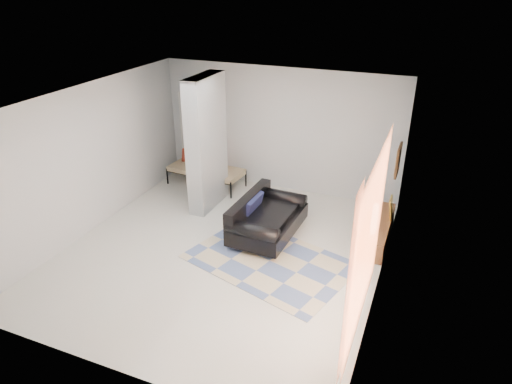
% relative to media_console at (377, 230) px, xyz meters
% --- Properties ---
extents(floor, '(6.00, 6.00, 0.00)m').
position_rel_media_console_xyz_m(floor, '(-2.52, -1.48, -0.21)').
color(floor, beige).
rests_on(floor, ground).
extents(ceiling, '(6.00, 6.00, 0.00)m').
position_rel_media_console_xyz_m(ceiling, '(-2.52, -1.48, 2.59)').
color(ceiling, white).
rests_on(ceiling, wall_back).
extents(wall_back, '(6.00, 0.00, 6.00)m').
position_rel_media_console_xyz_m(wall_back, '(-2.52, 1.52, 1.19)').
color(wall_back, silver).
rests_on(wall_back, ground).
extents(wall_front, '(6.00, 0.00, 6.00)m').
position_rel_media_console_xyz_m(wall_front, '(-2.52, -4.48, 1.19)').
color(wall_front, silver).
rests_on(wall_front, ground).
extents(wall_left, '(0.00, 6.00, 6.00)m').
position_rel_media_console_xyz_m(wall_left, '(-5.27, -1.48, 1.19)').
color(wall_left, silver).
rests_on(wall_left, ground).
extents(wall_right, '(0.00, 6.00, 6.00)m').
position_rel_media_console_xyz_m(wall_right, '(0.23, -1.48, 1.19)').
color(wall_right, silver).
rests_on(wall_right, ground).
extents(partition_column, '(0.35, 1.20, 2.80)m').
position_rel_media_console_xyz_m(partition_column, '(-3.62, 0.12, 1.19)').
color(partition_column, '#9CA1A2').
rests_on(partition_column, floor).
extents(hallway_door, '(0.85, 0.06, 2.04)m').
position_rel_media_console_xyz_m(hallway_door, '(-4.62, 1.48, 0.81)').
color(hallway_door, silver).
rests_on(hallway_door, floor).
extents(curtain, '(0.00, 2.55, 2.55)m').
position_rel_media_console_xyz_m(curtain, '(0.15, -2.63, 1.24)').
color(curtain, orange).
rests_on(curtain, wall_right).
extents(wall_art, '(0.04, 0.45, 0.55)m').
position_rel_media_console_xyz_m(wall_art, '(0.20, -0.00, 1.44)').
color(wall_art, '#37210F').
rests_on(wall_art, wall_right).
extents(media_console, '(0.45, 1.68, 0.80)m').
position_rel_media_console_xyz_m(media_console, '(0.00, 0.00, 0.00)').
color(media_console, brown).
rests_on(media_console, floor).
extents(loveseat, '(1.10, 1.79, 0.76)m').
position_rel_media_console_xyz_m(loveseat, '(-2.03, -0.62, 0.14)').
color(loveseat, silver).
rests_on(loveseat, floor).
extents(daybed, '(1.83, 0.89, 0.77)m').
position_rel_media_console_xyz_m(daybed, '(-4.16, 1.00, 0.21)').
color(daybed, black).
rests_on(daybed, floor).
extents(area_rug, '(3.15, 2.53, 0.01)m').
position_rel_media_console_xyz_m(area_rug, '(-1.62, -1.45, -0.20)').
color(area_rug, '#C0B292').
rests_on(area_rug, floor).
extents(cylinder_lamp, '(0.11, 0.11, 0.58)m').
position_rel_media_console_xyz_m(cylinder_lamp, '(-0.02, -0.50, 0.48)').
color(cylinder_lamp, beige).
rests_on(cylinder_lamp, media_console).
extents(bronze_figurine, '(0.11, 0.11, 0.22)m').
position_rel_media_console_xyz_m(bronze_figurine, '(-0.05, 0.36, 0.31)').
color(bronze_figurine, black).
rests_on(bronze_figurine, media_console).
extents(vase, '(0.20, 0.20, 0.18)m').
position_rel_media_console_xyz_m(vase, '(-0.05, -0.28, 0.29)').
color(vase, white).
rests_on(vase, media_console).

